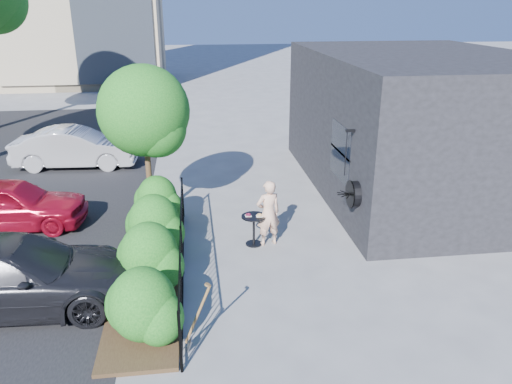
{
  "coord_description": "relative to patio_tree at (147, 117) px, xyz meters",
  "views": [
    {
      "loc": [
        -1.18,
        -9.29,
        5.34
      ],
      "look_at": [
        0.23,
        1.45,
        1.2
      ],
      "focal_mm": 35.0,
      "sensor_mm": 36.0,
      "label": 1
    }
  ],
  "objects": [
    {
      "name": "shovel",
      "position": [
        0.98,
        -5.24,
        -2.21
      ],
      "size": [
        0.46,
        0.16,
        1.25
      ],
      "color": "brown",
      "rests_on": "ground"
    },
    {
      "name": "cafe_table",
      "position": [
        2.38,
        -1.61,
        -2.26
      ],
      "size": [
        0.58,
        0.58,
        0.78
      ],
      "rotation": [
        0.0,
        0.0,
        -0.03
      ],
      "color": "black",
      "rests_on": "ground"
    },
    {
      "name": "woman",
      "position": [
        2.71,
        -1.63,
        -1.98
      ],
      "size": [
        0.64,
        0.49,
        1.58
      ],
      "primitive_type": "imported",
      "rotation": [
        0.0,
        0.0,
        3.36
      ],
      "color": "#E2AF92",
      "rests_on": "ground"
    },
    {
      "name": "car_silver",
      "position": [
        -2.92,
        5.07,
        -2.09
      ],
      "size": [
        4.18,
        1.67,
        1.35
      ],
      "primitive_type": "imported",
      "rotation": [
        0.0,
        0.0,
        1.51
      ],
      "color": "#B2B2B7",
      "rests_on": "ground"
    },
    {
      "name": "planting_bed",
      "position": [
        0.04,
        -2.76,
        -2.72
      ],
      "size": [
        1.3,
        6.0,
        0.08
      ],
      "primitive_type": "cube",
      "color": "#382616",
      "rests_on": "ground"
    },
    {
      "name": "car_darkgrey",
      "position": [
        -2.32,
        -3.57,
        -2.09
      ],
      "size": [
        4.68,
        1.99,
        1.35
      ],
      "primitive_type": "imported",
      "rotation": [
        0.0,
        0.0,
        1.55
      ],
      "color": "black",
      "rests_on": "ground"
    },
    {
      "name": "shrubs",
      "position": [
        0.14,
        -2.66,
        -2.06
      ],
      "size": [
        1.1,
        5.6,
        1.24
      ],
      "color": "#135717",
      "rests_on": "ground"
    },
    {
      "name": "shop_building",
      "position": [
        7.73,
        1.74,
        -0.76
      ],
      "size": [
        6.22,
        9.0,
        4.0
      ],
      "color": "black",
      "rests_on": "ground"
    },
    {
      "name": "patio_tree",
      "position": [
        0.0,
        0.0,
        0.0
      ],
      "size": [
        2.2,
        2.2,
        3.94
      ],
      "color": "#3F2B19",
      "rests_on": "ground"
    },
    {
      "name": "ground",
      "position": [
        2.24,
        -2.76,
        -2.76
      ],
      "size": [
        120.0,
        120.0,
        0.0
      ],
      "primitive_type": "plane",
      "color": "gray",
      "rests_on": "ground"
    },
    {
      "name": "car_red",
      "position": [
        -3.53,
        0.15,
        -2.13
      ],
      "size": [
        3.78,
        1.71,
        1.26
      ],
      "primitive_type": "imported",
      "rotation": [
        0.0,
        0.0,
        1.51
      ],
      "color": "#AA0E27",
      "rests_on": "ground"
    },
    {
      "name": "fence",
      "position": [
        0.74,
        -2.76,
        -2.2
      ],
      "size": [
        0.05,
        6.05,
        1.1
      ],
      "color": "black",
      "rests_on": "ground"
    }
  ]
}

